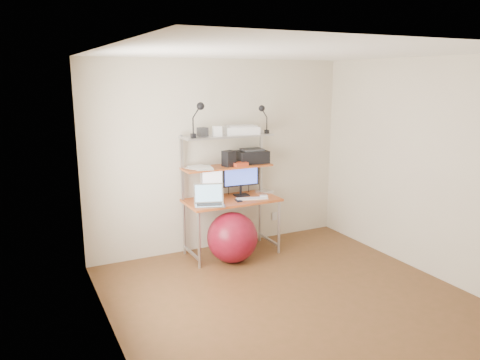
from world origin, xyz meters
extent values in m
plane|color=brown|center=(0.00, 0.00, 0.00)|extent=(3.60, 3.60, 0.00)
plane|color=white|center=(0.00, 0.00, 2.50)|extent=(3.60, 3.60, 0.00)
plane|color=beige|center=(0.00, 1.80, 1.25)|extent=(3.60, 0.00, 3.60)
plane|color=beige|center=(0.00, -1.80, 1.25)|extent=(3.60, 0.00, 3.60)
plane|color=beige|center=(-1.80, 0.00, 1.25)|extent=(0.00, 3.60, 3.60)
plane|color=beige|center=(1.80, 0.00, 1.25)|extent=(0.00, 3.60, 3.60)
cube|color=#B15322|center=(0.00, 1.44, 0.72)|extent=(1.20, 0.60, 0.03)
cylinder|color=#B5B4BA|center=(-0.56, 1.18, 0.35)|extent=(0.04, 0.04, 0.71)
cylinder|color=#B5B4BA|center=(-0.56, 1.70, 0.35)|extent=(0.04, 0.04, 0.71)
cylinder|color=#B5B4BA|center=(0.56, 1.18, 0.35)|extent=(0.04, 0.04, 0.71)
cylinder|color=#B5B4BA|center=(0.56, 1.70, 0.35)|extent=(0.04, 0.04, 0.71)
cube|color=#B5B4BA|center=(-0.57, 1.70, 1.15)|extent=(0.03, 0.04, 0.84)
cube|color=#B5B4BA|center=(0.57, 1.70, 1.15)|extent=(0.03, 0.04, 0.84)
cube|color=#B15322|center=(0.00, 1.57, 1.14)|extent=(1.18, 0.34, 0.02)
cube|color=#B5B4BA|center=(0.00, 1.57, 1.54)|extent=(1.18, 0.34, 0.02)
cube|color=silver|center=(0.85, 1.79, 0.30)|extent=(0.08, 0.01, 0.12)
cube|color=silver|center=(-0.18, 1.56, 0.75)|extent=(0.20, 0.16, 0.01)
cylinder|color=silver|center=(-0.18, 1.58, 0.80)|extent=(0.03, 0.03, 0.10)
cube|color=silver|center=(-0.18, 1.58, 1.00)|extent=(0.39, 0.09, 0.29)
plane|color=white|center=(-0.18, 1.57, 1.00)|extent=(0.35, 0.05, 0.35)
cube|color=black|center=(0.19, 1.54, 0.75)|extent=(0.19, 0.15, 0.01)
cylinder|color=black|center=(0.19, 1.56, 0.81)|extent=(0.03, 0.03, 0.11)
cube|color=black|center=(0.19, 1.56, 1.02)|extent=(0.51, 0.06, 0.31)
plane|color=blue|center=(0.19, 1.54, 1.02)|extent=(0.46, 0.02, 0.46)
cube|color=silver|center=(-0.38, 1.28, 0.75)|extent=(0.42, 0.35, 0.02)
cube|color=#2F2F32|center=(-0.38, 1.28, 0.76)|extent=(0.34, 0.24, 0.00)
cube|color=silver|center=(-0.34, 1.40, 0.87)|extent=(0.37, 0.18, 0.24)
plane|color=#7DB0D1|center=(-0.34, 1.40, 0.87)|extent=(0.34, 0.18, 0.32)
cube|color=silver|center=(0.24, 1.33, 0.75)|extent=(0.42, 0.21, 0.01)
cube|color=silver|center=(0.41, 1.33, 0.75)|extent=(0.11, 0.08, 0.03)
cube|color=silver|center=(0.53, 1.54, 0.76)|extent=(0.23, 0.23, 0.03)
cube|color=black|center=(0.04, 1.32, 0.74)|extent=(0.09, 0.14, 0.01)
cube|color=black|center=(0.38, 1.61, 1.23)|extent=(0.42, 0.29, 0.17)
cube|color=#2F2F32|center=(0.38, 1.61, 1.33)|extent=(0.28, 0.21, 0.03)
cube|color=black|center=(0.01, 1.54, 1.25)|extent=(0.16, 0.16, 0.20)
cube|color=#B7391D|center=(0.14, 1.47, 1.18)|extent=(0.19, 0.14, 0.05)
cube|color=silver|center=(0.21, 1.59, 1.60)|extent=(0.48, 0.37, 0.10)
cube|color=silver|center=(0.21, 1.59, 1.66)|extent=(0.40, 0.29, 0.02)
cube|color=silver|center=(-0.15, 1.53, 1.61)|extent=(0.12, 0.11, 0.12)
cube|color=#2F2F32|center=(-0.32, 1.60, 1.60)|extent=(0.13, 0.13, 0.11)
cube|color=black|center=(-0.48, 1.49, 1.58)|extent=(0.05, 0.06, 0.05)
cylinder|color=black|center=(-0.48, 1.49, 1.70)|extent=(0.02, 0.02, 0.19)
sphere|color=black|center=(-0.39, 1.48, 1.93)|extent=(0.09, 0.09, 0.09)
cube|color=black|center=(0.54, 1.50, 1.57)|extent=(0.05, 0.05, 0.05)
cylinder|color=black|center=(0.54, 1.50, 1.68)|extent=(0.01, 0.01, 0.16)
sphere|color=black|center=(0.46, 1.49, 1.88)|extent=(0.08, 0.08, 0.08)
sphere|color=maroon|center=(-0.11, 1.19, 0.32)|extent=(0.64, 0.64, 0.64)
cube|color=white|center=(-0.40, 1.59, 1.15)|extent=(0.30, 0.34, 0.00)
cube|color=white|center=(-0.34, 1.52, 1.16)|extent=(0.27, 0.32, 0.00)
cube|color=white|center=(-0.39, 1.61, 1.16)|extent=(0.22, 0.28, 0.00)
cube|color=white|center=(-0.34, 1.55, 1.17)|extent=(0.26, 0.32, 0.00)
cube|color=white|center=(-0.38, 1.57, 1.17)|extent=(0.25, 0.31, 0.00)
camera|label=1|loc=(-2.49, -3.80, 2.29)|focal=35.00mm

